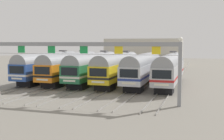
# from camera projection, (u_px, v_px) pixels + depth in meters

# --- Properties ---
(ground_plane) EXTENTS (160.00, 160.00, 0.00)m
(ground_plane) POSITION_uv_depth(u_px,v_px,m) (106.00, 83.00, 45.66)
(ground_plane) COLOR gray
(track_bed) EXTENTS (21.36, 70.00, 0.15)m
(track_bed) POSITION_uv_depth(u_px,v_px,m) (131.00, 72.00, 61.81)
(track_bed) COLOR gray
(track_bed) RESTS_ON ground
(commuter_train_blue) EXTENTS (2.88, 18.06, 5.05)m
(commuter_train_blue) POSITION_uv_depth(u_px,v_px,m) (49.00, 65.00, 48.33)
(commuter_train_blue) COLOR #284C9E
(commuter_train_blue) RESTS_ON ground
(commuter_train_orange) EXTENTS (2.88, 18.06, 5.05)m
(commuter_train_orange) POSITION_uv_depth(u_px,v_px,m) (71.00, 66.00, 47.16)
(commuter_train_orange) COLOR orange
(commuter_train_orange) RESTS_ON ground
(commuter_train_green) EXTENTS (2.88, 18.06, 5.05)m
(commuter_train_green) POSITION_uv_depth(u_px,v_px,m) (94.00, 66.00, 45.99)
(commuter_train_green) COLOR #236B42
(commuter_train_green) RESTS_ON ground
(commuter_train_yellow) EXTENTS (2.88, 18.06, 5.05)m
(commuter_train_yellow) POSITION_uv_depth(u_px,v_px,m) (118.00, 67.00, 44.82)
(commuter_train_yellow) COLOR gold
(commuter_train_yellow) RESTS_ON ground
(commuter_train_silver) EXTENTS (2.88, 18.06, 4.77)m
(commuter_train_silver) POSITION_uv_depth(u_px,v_px,m) (143.00, 67.00, 43.64)
(commuter_train_silver) COLOR silver
(commuter_train_silver) RESTS_ON ground
(commuter_train_stainless) EXTENTS (2.88, 18.06, 5.05)m
(commuter_train_stainless) POSITION_uv_depth(u_px,v_px,m) (170.00, 68.00, 42.47)
(commuter_train_stainless) COLOR #B2B5BA
(commuter_train_stainless) RESTS_ON ground
(catenary_gantry) EXTENTS (25.10, 0.44, 6.97)m
(catenary_gantry) POSITION_uv_depth(u_px,v_px,m) (67.00, 52.00, 32.32)
(catenary_gantry) COLOR gray
(catenary_gantry) RESTS_ON ground
(maintenance_building) EXTENTS (21.87, 10.00, 7.55)m
(maintenance_building) POSITION_uv_depth(u_px,v_px,m) (144.00, 52.00, 85.68)
(maintenance_building) COLOR beige
(maintenance_building) RESTS_ON ground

